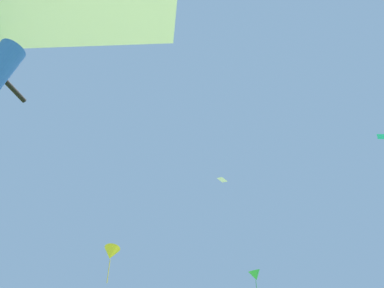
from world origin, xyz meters
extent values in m
pyramid|color=white|center=(-4.50, 17.93, 13.51)|extent=(0.62, 0.65, 0.28)
pyramid|color=#19B2AD|center=(4.74, 18.02, 13.93)|extent=(0.82, 0.85, 0.38)
cone|color=green|center=(-7.34, 34.94, 13.57)|extent=(1.43, 1.59, 1.24)
cone|color=yellow|center=(-11.47, 17.29, 9.74)|extent=(1.13, 1.25, 0.94)
cylinder|color=#A4921C|center=(-11.47, 17.29, 8.69)|extent=(0.04, 0.04, 1.37)
camera|label=1|loc=(1.51, -0.55, 0.82)|focal=35.51mm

